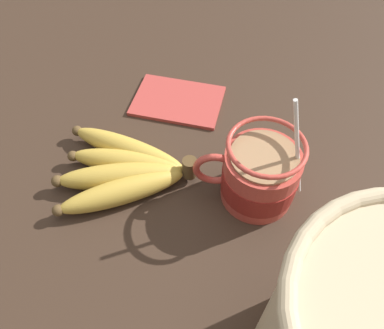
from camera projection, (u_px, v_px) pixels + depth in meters
The scene contains 4 objects.
table at pixel (209, 180), 53.81cm from camera, with size 107.00×107.00×2.69cm.
coffee_mug at pixel (261, 176), 47.34cm from camera, with size 14.33×9.71×17.23cm.
banana_bunch at pixel (126, 170), 51.05cm from camera, with size 19.28×16.81×4.05cm.
napkin at pixel (179, 101), 61.59cm from camera, with size 15.66×12.16×0.60cm.
Camera 1 is at (0.20, 31.33, 45.22)cm, focal length 35.00 mm.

